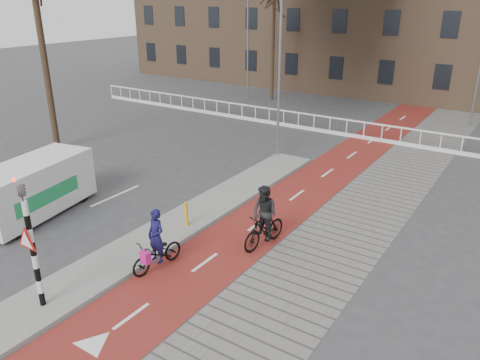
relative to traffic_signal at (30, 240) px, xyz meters
The scene contains 14 objects.
ground 2.90m from the traffic_signal, 73.47° to the left, with size 120.00×120.00×0.00m, color #38383A.
bike_lane 12.36m from the traffic_signal, 80.09° to the left, with size 2.50×60.00×0.01m, color maroon.
sidewalk 13.13m from the traffic_signal, 67.82° to the left, with size 3.00×60.00×0.01m, color slate.
curb_island 6.32m from the traffic_signal, 90.95° to the left, with size 1.80×16.00×0.12m, color gray.
traffic_signal is the anchor object (origin of this frame).
bollard 5.63m from the traffic_signal, 87.34° to the left, with size 0.12×0.12×0.85m, color gold.
cyclist_near 3.51m from the traffic_signal, 69.17° to the left, with size 0.83×1.83×1.86m.
cyclist_far 6.71m from the traffic_signal, 62.53° to the left, with size 0.96×1.95×2.02m.
van 6.08m from the traffic_signal, 147.06° to the left, with size 2.67×4.83×1.96m.
railing 19.60m from the traffic_signal, 103.02° to the left, with size 28.00×0.10×0.99m.
tree_left 14.28m from the traffic_signal, 141.98° to the left, with size 0.31×0.31×9.50m, color black.
tree_mid 26.71m from the traffic_signal, 107.24° to the left, with size 0.24×0.24×8.70m, color black.
streetlight_near 13.86m from the traffic_signal, 93.64° to the left, with size 0.12×0.12×7.70m, color slate.
streetlight_left 26.27m from the traffic_signal, 111.15° to the left, with size 0.12×0.12×8.48m, color slate.
Camera 1 is at (9.02, -7.47, 7.45)m, focal length 35.00 mm.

